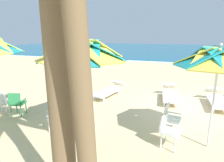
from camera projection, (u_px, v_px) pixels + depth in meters
ground_plane at (187, 107)px, 7.53m from camera, size 80.00×80.00×0.00m
sea at (180, 49)px, 35.95m from camera, size 80.00×36.00×0.10m
surf_foam at (182, 63)px, 19.14m from camera, size 80.00×0.70×0.01m
beach_umbrella_0 at (219, 59)px, 4.36m from camera, size 2.04×2.04×2.64m
plastic_chair_0 at (170, 117)px, 5.52m from camera, size 0.54×0.52×0.87m
plastic_chair_1 at (168, 129)px, 4.79m from camera, size 0.57×0.55×0.87m
beach_umbrella_1 at (83, 51)px, 4.99m from camera, size 2.41×2.41×2.77m
plastic_chair_2 at (86, 110)px, 6.00m from camera, size 0.47×0.49×0.87m
plastic_chair_3 at (56, 114)px, 5.72m from camera, size 0.63×0.63×0.87m
plastic_chair_5 at (2, 101)px, 6.85m from camera, size 0.57×0.59×0.87m
plastic_chair_6 at (17, 102)px, 6.67m from camera, size 0.54×0.57×0.87m
sun_lounger_0 at (217, 99)px, 7.65m from camera, size 0.69×2.16×0.62m
sun_lounger_1 at (170, 94)px, 8.32m from camera, size 0.80×2.19×0.62m
sun_lounger_2 at (109, 90)px, 8.88m from camera, size 1.09×2.23×0.62m
palm_tree_0 at (58, 46)px, 2.44m from camera, size 2.90×2.85×4.54m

